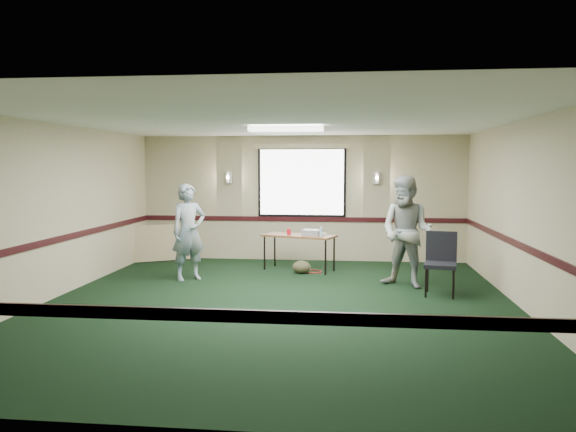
# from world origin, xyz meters

# --- Properties ---
(ground) EXTENTS (8.00, 8.00, 0.00)m
(ground) POSITION_xyz_m (0.00, 0.00, 0.00)
(ground) COLOR black
(ground) RESTS_ON ground
(room_shell) EXTENTS (8.00, 8.02, 8.00)m
(room_shell) POSITION_xyz_m (0.00, 2.12, 1.58)
(room_shell) COLOR #C7BA90
(room_shell) RESTS_ON ground
(folding_table) EXTENTS (1.51, 0.99, 0.70)m
(folding_table) POSITION_xyz_m (0.05, 2.76, 0.65)
(folding_table) COLOR #5A2C19
(folding_table) RESTS_ON ground
(projector) EXTENTS (0.38, 0.34, 0.11)m
(projector) POSITION_xyz_m (0.30, 2.71, 0.76)
(projector) COLOR #95969D
(projector) RESTS_ON folding_table
(game_console) EXTENTS (0.24, 0.24, 0.05)m
(game_console) POSITION_xyz_m (0.47, 2.74, 0.73)
(game_console) COLOR white
(game_console) RESTS_ON folding_table
(red_cup) EXTENTS (0.08, 0.08, 0.11)m
(red_cup) POSITION_xyz_m (-0.15, 2.79, 0.76)
(red_cup) COLOR red
(red_cup) RESTS_ON folding_table
(water_bottle) EXTENTS (0.05, 0.05, 0.18)m
(water_bottle) POSITION_xyz_m (0.50, 2.55, 0.79)
(water_bottle) COLOR #84C2D8
(water_bottle) RESTS_ON folding_table
(duffel_bag) EXTENTS (0.41, 0.34, 0.25)m
(duffel_bag) POSITION_xyz_m (0.13, 2.46, 0.12)
(duffel_bag) COLOR #403D24
(duffel_bag) RESTS_ON ground
(cable_coil) EXTENTS (0.42, 0.42, 0.02)m
(cable_coil) POSITION_xyz_m (0.34, 2.62, 0.01)
(cable_coil) COLOR red
(cable_coil) RESTS_ON ground
(folded_table) EXTENTS (1.42, 0.96, 0.78)m
(folded_table) POSITION_xyz_m (-3.00, 3.60, 0.39)
(folded_table) COLOR tan
(folded_table) RESTS_ON ground
(conference_chair) EXTENTS (0.57, 0.59, 1.00)m
(conference_chair) POSITION_xyz_m (2.48, 0.95, 0.58)
(conference_chair) COLOR black
(conference_chair) RESTS_ON ground
(person_left) EXTENTS (0.75, 0.72, 1.73)m
(person_left) POSITION_xyz_m (-1.83, 1.64, 0.86)
(person_left) COLOR #40658D
(person_left) RESTS_ON ground
(person_right) EXTENTS (1.15, 1.07, 1.88)m
(person_right) POSITION_xyz_m (1.99, 1.44, 0.94)
(person_right) COLOR #7697B8
(person_right) RESTS_ON ground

